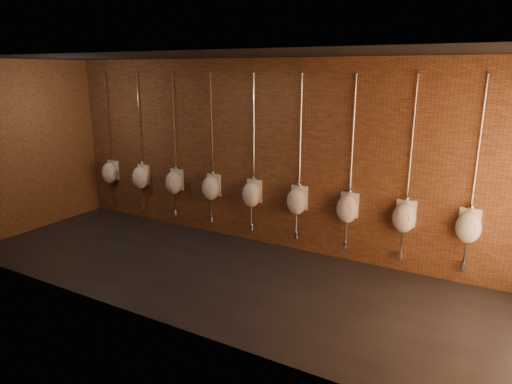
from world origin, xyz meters
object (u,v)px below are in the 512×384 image
(urinal_7, at_px, (404,216))
(urinal_2, at_px, (174,182))
(urinal_4, at_px, (252,193))
(urinal_0, at_px, (110,172))
(urinal_3, at_px, (211,187))
(urinal_6, at_px, (347,208))
(urinal_8, at_px, (468,226))
(urinal_1, at_px, (141,177))
(urinal_5, at_px, (297,200))

(urinal_7, bearing_deg, urinal_2, 180.00)
(urinal_4, bearing_deg, urinal_7, 0.00)
(urinal_0, relative_size, urinal_2, 1.00)
(urinal_3, xyz_separation_m, urinal_6, (2.61, 0.00, 0.00))
(urinal_0, height_order, urinal_8, same)
(urinal_2, height_order, urinal_6, same)
(urinal_3, relative_size, urinal_6, 1.00)
(urinal_4, xyz_separation_m, urinal_7, (2.61, 0.00, 0.00))
(urinal_0, distance_m, urinal_3, 2.61)
(urinal_6, bearing_deg, urinal_8, 0.00)
(urinal_8, bearing_deg, urinal_1, 180.00)
(urinal_5, bearing_deg, urinal_4, 180.00)
(urinal_3, bearing_deg, urinal_4, 0.00)
(urinal_7, bearing_deg, urinal_8, 0.00)
(urinal_0, relative_size, urinal_5, 1.00)
(urinal_0, bearing_deg, urinal_5, 0.00)
(urinal_8, bearing_deg, urinal_6, 180.00)
(urinal_4, xyz_separation_m, urinal_5, (0.87, 0.00, 0.00))
(urinal_1, height_order, urinal_4, same)
(urinal_3, height_order, urinal_6, same)
(urinal_1, relative_size, urinal_3, 1.00)
(urinal_2, distance_m, urinal_5, 2.61)
(urinal_3, xyz_separation_m, urinal_7, (3.48, 0.00, 0.00))
(urinal_3, relative_size, urinal_4, 1.00)
(urinal_0, relative_size, urinal_8, 1.00)
(urinal_5, xyz_separation_m, urinal_6, (0.87, 0.00, 0.00))
(urinal_2, bearing_deg, urinal_1, 180.00)
(urinal_4, distance_m, urinal_7, 2.61)
(urinal_2, relative_size, urinal_6, 1.00)
(urinal_1, xyz_separation_m, urinal_2, (0.87, 0.00, 0.00))
(urinal_2, xyz_separation_m, urinal_6, (3.48, 0.00, 0.00))
(urinal_8, bearing_deg, urinal_5, 180.00)
(urinal_0, relative_size, urinal_1, 1.00)
(urinal_0, distance_m, urinal_2, 1.74)
(urinal_5, relative_size, urinal_6, 1.00)
(urinal_2, distance_m, urinal_6, 3.48)
(urinal_3, xyz_separation_m, urinal_5, (1.74, 0.00, 0.00))
(urinal_7, bearing_deg, urinal_3, 180.00)
(urinal_1, xyz_separation_m, urinal_3, (1.74, 0.00, 0.00))
(urinal_4, bearing_deg, urinal_5, 0.00)
(urinal_6, xyz_separation_m, urinal_7, (0.87, 0.00, 0.00))
(urinal_5, distance_m, urinal_7, 1.74)
(urinal_2, bearing_deg, urinal_5, 0.00)
(urinal_0, bearing_deg, urinal_2, 0.00)
(urinal_0, bearing_deg, urinal_7, 0.00)
(urinal_1, height_order, urinal_5, same)
(urinal_1, bearing_deg, urinal_6, 0.00)
(urinal_5, height_order, urinal_8, same)
(urinal_4, distance_m, urinal_6, 1.74)
(urinal_2, relative_size, urinal_7, 1.00)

